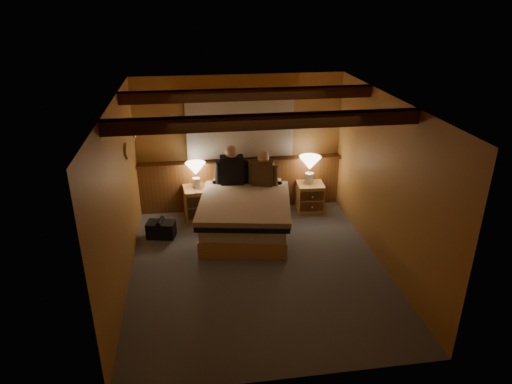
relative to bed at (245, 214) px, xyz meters
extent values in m
plane|color=#585D68|center=(0.04, -1.08, -0.32)|extent=(4.20, 4.20, 0.00)
plane|color=#DD9352|center=(0.04, -1.08, 2.08)|extent=(4.20, 4.20, 0.00)
plane|color=#B48340|center=(0.04, 1.02, 0.88)|extent=(3.60, 0.00, 3.60)
plane|color=#B48340|center=(-1.76, -1.08, 0.88)|extent=(0.00, 4.20, 4.20)
plane|color=#B48340|center=(1.84, -1.08, 0.88)|extent=(0.00, 4.20, 4.20)
plane|color=#B48340|center=(0.04, -3.18, 0.88)|extent=(3.60, 0.00, 3.60)
cube|color=brown|center=(0.04, 0.96, 0.13)|extent=(3.60, 0.12, 0.90)
cube|color=brown|center=(0.04, 0.90, 0.60)|extent=(3.60, 0.22, 0.04)
cylinder|color=#422910|center=(0.04, 0.94, 1.73)|extent=(2.10, 0.05, 0.05)
sphere|color=#422910|center=(-1.01, 0.94, 1.73)|extent=(0.08, 0.08, 0.08)
sphere|color=#422910|center=(1.09, 0.94, 1.73)|extent=(0.08, 0.08, 0.08)
cube|color=beige|center=(0.04, 0.95, 1.18)|extent=(1.85, 0.08, 1.05)
cube|color=#422910|center=(0.04, -1.68, 1.99)|extent=(3.60, 0.15, 0.16)
cube|color=#422910|center=(0.04, -0.18, 1.99)|extent=(3.60, 0.15, 0.16)
cylinder|color=white|center=(-1.70, 0.52, 1.43)|extent=(0.03, 0.55, 0.03)
torus|color=white|center=(-1.67, 0.37, 1.31)|extent=(0.01, 0.21, 0.21)
torus|color=white|center=(-1.67, 0.60, 1.31)|extent=(0.01, 0.21, 0.21)
cube|color=tan|center=(1.39, 1.00, 1.23)|extent=(0.30, 0.03, 0.25)
cube|color=beige|center=(1.39, 0.98, 1.23)|extent=(0.24, 0.01, 0.19)
cube|color=tan|center=(0.00, 0.02, -0.19)|extent=(1.61, 1.97, 0.26)
cube|color=white|center=(0.00, 0.02, 0.05)|extent=(1.56, 1.92, 0.21)
cube|color=black|center=(-0.04, -0.20, 0.18)|extent=(1.61, 1.63, 0.07)
cube|color=pink|center=(-0.02, -0.09, 0.24)|extent=(1.68, 1.81, 0.11)
cube|color=white|center=(-0.21, 0.75, 0.23)|extent=(0.57, 0.39, 0.14)
cube|color=white|center=(0.45, 0.64, 0.23)|extent=(0.57, 0.39, 0.14)
cube|color=tan|center=(-0.73, 0.67, -0.04)|extent=(0.55, 0.50, 0.55)
cube|color=brown|center=(-0.71, 0.46, 0.07)|extent=(0.45, 0.07, 0.19)
cube|color=brown|center=(-0.71, 0.46, -0.16)|extent=(0.45, 0.07, 0.19)
cylinder|color=white|center=(-0.71, 0.46, 0.07)|extent=(0.03, 0.03, 0.03)
cylinder|color=white|center=(-0.71, 0.46, -0.16)|extent=(0.03, 0.03, 0.03)
cube|color=tan|center=(1.26, 0.67, -0.07)|extent=(0.49, 0.45, 0.51)
cube|color=brown|center=(1.25, 0.47, 0.04)|extent=(0.42, 0.05, 0.18)
cube|color=brown|center=(1.25, 0.47, -0.17)|extent=(0.42, 0.05, 0.18)
cylinder|color=white|center=(1.25, 0.47, 0.04)|extent=(0.03, 0.03, 0.03)
cylinder|color=white|center=(1.25, 0.47, -0.17)|extent=(0.03, 0.03, 0.03)
cylinder|color=white|center=(-0.76, 0.70, 0.32)|extent=(0.13, 0.13, 0.17)
cylinder|color=white|center=(-0.76, 0.70, 0.43)|extent=(0.02, 0.02, 0.09)
cone|color=#F9E3C2|center=(-0.76, 0.70, 0.57)|extent=(0.34, 0.34, 0.21)
cylinder|color=white|center=(1.24, 0.70, 0.28)|extent=(0.15, 0.15, 0.19)
cylinder|color=white|center=(1.24, 0.70, 0.41)|extent=(0.03, 0.03, 0.11)
cone|color=#F9E3C2|center=(1.24, 0.70, 0.57)|extent=(0.38, 0.38, 0.23)
cube|color=black|center=(-0.14, 0.65, 0.53)|extent=(0.40, 0.25, 0.51)
cylinder|color=black|center=(-0.37, 0.66, 0.49)|extent=(0.12, 0.12, 0.41)
cylinder|color=black|center=(0.08, 0.63, 0.49)|extent=(0.12, 0.12, 0.41)
sphere|color=tan|center=(-0.14, 0.65, 0.85)|extent=(0.23, 0.23, 0.23)
cube|color=#45321B|center=(0.37, 0.50, 0.50)|extent=(0.39, 0.30, 0.45)
cylinder|color=#45321B|center=(0.18, 0.56, 0.46)|extent=(0.11, 0.11, 0.36)
cylinder|color=#45321B|center=(0.57, 0.44, 0.46)|extent=(0.11, 0.11, 0.36)
sphere|color=tan|center=(0.37, 0.50, 0.79)|extent=(0.20, 0.20, 0.20)
cube|color=black|center=(-1.36, 0.03, -0.19)|extent=(0.49, 0.35, 0.26)
cylinder|color=black|center=(-1.36, 0.03, -0.04)|extent=(0.12, 0.27, 0.07)
camera|label=1|loc=(-0.79, -6.61, 3.32)|focal=32.00mm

